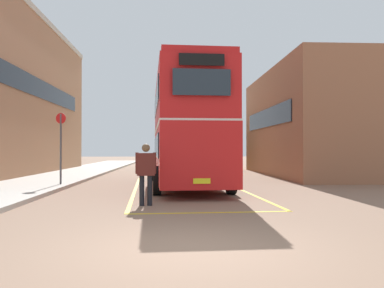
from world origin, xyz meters
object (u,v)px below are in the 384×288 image
at_px(pedestrian_boarding, 146,170).
at_px(bus_stop_sign, 61,142).
at_px(single_deck_bus, 205,149).
at_px(double_decker_bus, 186,128).

height_order(pedestrian_boarding, bus_stop_sign, bus_stop_sign).
bearing_deg(bus_stop_sign, single_deck_bus, 64.63).
distance_m(double_decker_bus, pedestrian_boarding, 6.21).
distance_m(single_deck_bus, pedestrian_boarding, 21.09).
relative_size(double_decker_bus, single_deck_bus, 1.19).
distance_m(double_decker_bus, bus_stop_sign, 5.25).
xyz_separation_m(single_deck_bus, bus_stop_sign, (-7.23, -15.24, 0.26)).
relative_size(single_deck_bus, bus_stop_sign, 3.02).
height_order(double_decker_bus, pedestrian_boarding, double_decker_bus).
distance_m(pedestrian_boarding, bus_stop_sign, 6.84).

